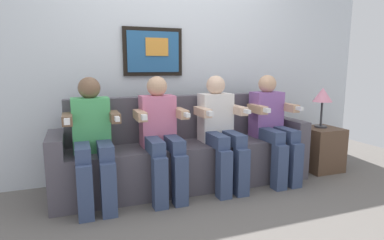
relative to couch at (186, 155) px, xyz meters
The scene contains 9 objects.
ground_plane 0.45m from the couch, 90.00° to the right, with size 6.45×6.45×0.00m, color #66605B.
back_wall_assembly 1.08m from the couch, 90.70° to the left, with size 4.96×0.10×2.60m.
couch is the anchor object (origin of this frame).
person_leftmost 0.97m from the couch, 169.41° to the right, with size 0.46×0.56×1.11m.
person_left_center 0.45m from the couch, 150.71° to the right, with size 0.46×0.56×1.11m.
person_right_center 0.45m from the couch, 29.30° to the right, with size 0.46×0.56×1.11m.
person_rightmost 0.97m from the couch, 10.59° to the right, with size 0.46×0.56×1.11m.
side_table_right 1.63m from the couch, ahead, with size 0.40×0.40×0.50m.
table_lamp 1.72m from the couch, ahead, with size 0.22×0.22×0.46m.
Camera 1 is at (-1.03, -2.61, 1.20)m, focal length 29.65 mm.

